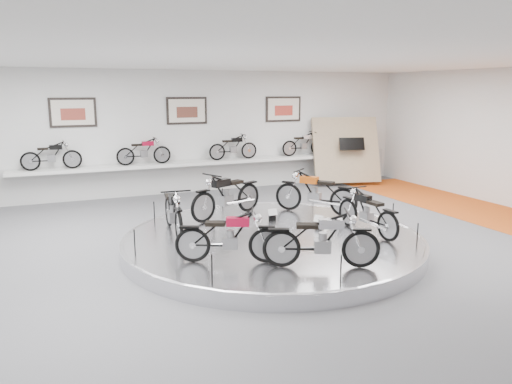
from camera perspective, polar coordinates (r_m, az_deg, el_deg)
name	(u,v)px	position (r m, az deg, el deg)	size (l,w,h in m)	color
floor	(279,253)	(10.58, 2.60, -6.94)	(16.00, 16.00, 0.00)	#515154
ceiling	(280,56)	(10.05, 2.81, 15.23)	(16.00, 16.00, 0.00)	white
wall_back	(187,132)	(16.67, -7.87, 6.79)	(16.00, 16.00, 0.00)	silver
orange_carpet_strip	(512,220)	(14.75, 27.20, -2.87)	(2.40, 12.60, 0.01)	#BA3F1D
dado_band	(189,176)	(16.83, -7.72, 1.87)	(15.68, 0.04, 1.10)	#BCBCBA
display_platform	(273,242)	(10.79, 1.91, -5.72)	(6.40, 6.40, 0.30)	silver
platform_rim	(273,237)	(10.76, 1.92, -5.11)	(6.40, 6.40, 0.10)	#B2B2BA
shelf	(190,163)	(16.50, -7.50, 3.26)	(11.00, 0.55, 0.10)	silver
poster_left	(73,113)	(16.03, -20.19, 8.52)	(1.35, 0.06, 0.88)	silver
poster_center	(187,111)	(16.59, -7.90, 9.19)	(1.35, 0.06, 0.88)	silver
poster_right	(283,109)	(17.84, 3.16, 9.44)	(1.35, 0.06, 0.88)	silver
display_panel	(346,150)	(18.24, 10.26, 4.75)	(2.40, 0.12, 2.40)	tan
shelf_bike_a	(51,157)	(15.85, -22.34, 3.67)	(1.22, 0.42, 0.73)	black
shelf_bike_b	(144,153)	(16.11, -12.69, 4.37)	(1.22, 0.42, 0.73)	maroon
shelf_bike_c	(233,149)	(16.90, -2.62, 4.96)	(1.22, 0.42, 0.73)	black
shelf_bike_d	(304,145)	(18.02, 5.48, 5.33)	(1.22, 0.42, 0.73)	silver
bike_a	(315,192)	(12.59, 6.81, -0.02)	(1.85, 0.65, 1.09)	#CD5411
bike_b	(227,195)	(12.16, -3.37, -0.30)	(1.90, 0.67, 1.12)	black
bike_c	(173,211)	(10.81, -9.44, -2.11)	(1.80, 0.63, 1.06)	black
bike_d	(229,236)	(8.96, -3.07, -5.08)	(1.67, 0.59, 0.98)	maroon
bike_e	(321,239)	(8.77, 7.49, -5.40)	(1.74, 0.61, 1.02)	silver
bike_f	(367,212)	(11.02, 12.61, -2.21)	(1.65, 0.58, 0.97)	black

